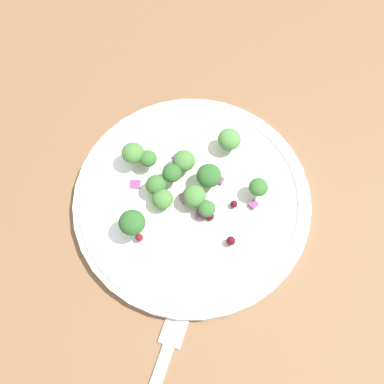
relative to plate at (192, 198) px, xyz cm
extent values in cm
cube|color=brown|center=(-1.97, -0.52, -1.86)|extent=(180.00, 180.00, 2.00)
cylinder|color=white|center=(0.00, 0.00, -0.26)|extent=(27.45, 27.45, 1.20)
torus|color=white|center=(0.00, 0.00, 0.34)|extent=(26.26, 26.26, 1.00)
cylinder|color=white|center=(0.00, 0.00, 0.44)|extent=(15.92, 15.92, 0.20)
cylinder|color=#ADD18E|center=(6.96, 2.54, 1.47)|extent=(0.81, 0.81, 0.81)
ellipsoid|color=#386B2D|center=(6.96, 2.54, 2.44)|extent=(2.15, 2.15, 1.62)
cylinder|color=#9EC684|center=(0.42, -0.34, 1.00)|extent=(0.99, 0.99, 0.99)
ellipsoid|color=#477A38|center=(0.42, -0.34, 2.18)|extent=(2.64, 2.64, 1.98)
cylinder|color=#9EC684|center=(-6.01, 2.27, 1.49)|extent=(0.77, 0.77, 0.77)
ellipsoid|color=#386B2D|center=(-6.01, 2.27, 2.42)|extent=(2.06, 2.06, 1.54)
cylinder|color=#ADD18E|center=(-2.87, -1.80, 0.80)|extent=(0.89, 0.89, 0.89)
ellipsoid|color=#477A38|center=(-2.87, -1.80, 1.87)|extent=(2.37, 2.37, 1.78)
cylinder|color=#8EB77A|center=(1.32, 2.17, 1.34)|extent=(1.06, 1.06, 1.06)
ellipsoid|color=#2D6028|center=(1.32, 2.17, 2.61)|extent=(2.82, 2.82, 2.12)
cylinder|color=#8EB77A|center=(-2.25, 3.18, 1.31)|extent=(0.97, 0.97, 0.97)
ellipsoid|color=#477A38|center=(-2.25, 3.18, 2.48)|extent=(2.59, 2.59, 1.95)
cylinder|color=#9EC684|center=(-4.90, -5.72, 1.55)|extent=(1.08, 1.08, 1.08)
ellipsoid|color=#2D6028|center=(-4.90, -5.72, 2.85)|extent=(2.88, 2.88, 2.16)
cylinder|color=#ADD18E|center=(-4.08, -0.21, 1.17)|extent=(0.87, 0.87, 0.87)
ellipsoid|color=#386B2D|center=(-4.08, -0.21, 2.21)|extent=(2.31, 2.31, 1.73)
cylinder|color=#ADD18E|center=(2.16, -1.45, 1.04)|extent=(0.73, 0.73, 0.73)
ellipsoid|color=#386B2D|center=(2.16, -1.45, 1.92)|extent=(1.96, 1.96, 1.47)
cylinder|color=#8EB77A|center=(2.22, 7.55, 1.13)|extent=(1.03, 1.03, 1.03)
ellipsoid|color=#4C843D|center=(2.22, 7.55, 2.36)|extent=(2.74, 2.74, 2.05)
cylinder|color=#ADD18E|center=(-2.76, 1.27, 1.52)|extent=(0.84, 0.84, 0.84)
ellipsoid|color=#2D6028|center=(-2.76, 1.27, 2.52)|extent=(2.23, 2.23, 1.67)
cylinder|color=#9EC684|center=(-7.85, 2.32, 1.43)|extent=(0.98, 0.98, 0.98)
ellipsoid|color=#477A38|center=(-7.85, 2.32, 2.60)|extent=(2.61, 2.61, 1.96)
sphere|color=#4C0A14|center=(5.66, -4.03, 1.30)|extent=(1.00, 1.00, 1.00)
sphere|color=#4C0A14|center=(4.85, 0.32, 1.08)|extent=(0.84, 0.84, 0.84)
sphere|color=#4C0A14|center=(2.67, -1.84, 0.90)|extent=(0.96, 0.96, 0.96)
sphere|color=maroon|center=(-4.00, -6.56, 0.96)|extent=(0.87, 0.87, 0.87)
cube|color=#843D75|center=(1.49, -1.96, 0.92)|extent=(0.94, 1.09, 0.50)
cube|color=#A35B93|center=(-0.66, -0.88, 1.04)|extent=(1.58, 1.58, 0.46)
cube|color=#843D75|center=(6.97, 1.02, 0.79)|extent=(1.18, 1.20, 0.58)
cube|color=#934C84|center=(-3.03, 4.31, 0.79)|extent=(1.50, 1.56, 0.44)
cube|color=#843D75|center=(-6.75, -0.89, 0.54)|extent=(1.43, 1.31, 0.38)
cube|color=#843D75|center=(2.39, 2.87, 0.72)|extent=(1.23, 1.05, 0.54)
cube|color=silver|center=(2.58, -14.33, -0.61)|extent=(2.48, 3.65, 0.50)
camera|label=1|loc=(5.93, -18.86, 46.69)|focal=40.92mm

